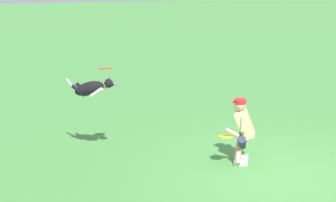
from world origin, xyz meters
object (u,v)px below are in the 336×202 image
at_px(dog, 91,88).
at_px(frisbee_flying, 106,69).
at_px(frisbee_held, 225,137).
at_px(person, 242,129).

relative_size(dog, frisbee_flying, 3.73).
height_order(frisbee_flying, frisbee_held, frisbee_flying).
distance_m(person, dog, 3.04).
relative_size(person, frisbee_flying, 5.03).
xyz_separation_m(person, frisbee_held, (0.37, 0.12, -0.09)).
xyz_separation_m(dog, frisbee_flying, (-0.28, 0.19, 0.43)).
height_order(person, frisbee_flying, frisbee_flying).
xyz_separation_m(person, dog, (2.81, -0.91, 0.70)).
height_order(person, frisbee_held, person).
bearing_deg(frisbee_flying, person, 164.06).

